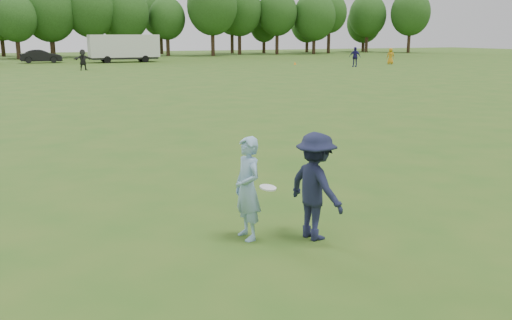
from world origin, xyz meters
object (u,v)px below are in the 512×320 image
at_px(player_far_d, 83,60).
at_px(defender, 316,186).
at_px(car_f, 41,56).
at_px(field_cone, 295,63).
at_px(cargo_trailer, 124,47).
at_px(player_far_c, 391,56).
at_px(thrower, 248,188).
at_px(player_far_b, 355,57).

bearing_deg(player_far_d, defender, -99.06).
bearing_deg(car_f, field_cone, -118.66).
bearing_deg(cargo_trailer, defender, -98.09).
height_order(player_far_c, player_far_d, player_far_d).
distance_m(car_f, field_cone, 29.31).
height_order(thrower, player_far_d, player_far_d).
height_order(thrower, field_cone, thrower).
xyz_separation_m(thrower, car_f, (0.24, 60.45, -0.09)).
xyz_separation_m(player_far_c, field_cone, (-9.90, 3.77, -0.74)).
xyz_separation_m(thrower, player_far_c, (35.20, 41.47, 0.05)).
bearing_deg(cargo_trailer, player_far_d, -115.94).
bearing_deg(car_f, cargo_trailer, -102.21).
distance_m(defender, cargo_trailer, 59.09).
height_order(player_far_b, field_cone, player_far_b).
distance_m(thrower, cargo_trailer, 58.80).
bearing_deg(thrower, car_f, 175.57).
bearing_deg(thrower, cargo_trailer, 166.69).
bearing_deg(player_far_c, player_far_b, 51.20).
bearing_deg(player_far_b, cargo_trailer, -175.34).
relative_size(player_far_d, car_f, 0.42).
xyz_separation_m(player_far_c, car_f, (-34.95, 18.98, -0.14)).
relative_size(defender, player_far_d, 0.92).
xyz_separation_m(player_far_b, cargo_trailer, (-19.70, 18.74, 0.78)).
height_order(player_far_b, car_f, player_far_b).
xyz_separation_m(field_cone, cargo_trailer, (-15.98, 12.81, 1.63)).
xyz_separation_m(defender, field_cone, (24.29, 45.68, -0.73)).
bearing_deg(cargo_trailer, car_f, 165.18).
height_order(defender, cargo_trailer, cargo_trailer).
bearing_deg(player_far_b, field_cone, 170.30).
bearing_deg(player_far_b, thrower, -78.20).
bearing_deg(player_far_d, cargo_trailer, 57.53).
relative_size(defender, player_far_b, 0.88).
height_order(thrower, player_far_b, player_far_b).
bearing_deg(defender, cargo_trailer, -19.51).
height_order(player_far_c, field_cone, player_far_c).
distance_m(defender, player_far_d, 45.59).
bearing_deg(defender, car_f, -10.71).
distance_m(defender, car_f, 60.90).
distance_m(player_far_c, player_far_d, 32.38).
height_order(defender, player_far_c, player_far_c).
xyz_separation_m(defender, player_far_b, (28.01, 39.76, 0.12)).
height_order(defender, car_f, defender).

